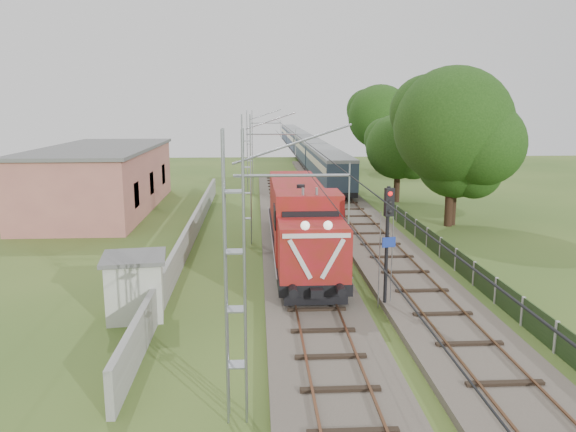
{
  "coord_description": "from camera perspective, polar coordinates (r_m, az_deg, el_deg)",
  "views": [
    {
      "loc": [
        -2.41,
        -22.31,
        8.61
      ],
      "look_at": [
        -0.59,
        9.62,
        2.2
      ],
      "focal_mm": 35.0,
      "sensor_mm": 36.0,
      "label": 1
    }
  ],
  "objects": [
    {
      "name": "tree_b",
      "position": [
        41.05,
        16.6,
        8.62
      ],
      "size": [
        8.65,
        8.24,
        11.22
      ],
      "color": "#392117",
      "rests_on": "ground"
    },
    {
      "name": "track_side",
      "position": [
        43.77,
        6.54,
        0.16
      ],
      "size": [
        4.2,
        80.0,
        0.45
      ],
      "color": "#6B6054",
      "rests_on": "ground"
    },
    {
      "name": "coach_rake",
      "position": [
        89.79,
        1.49,
        7.34
      ],
      "size": [
        2.82,
        84.01,
        3.25
      ],
      "color": "black",
      "rests_on": "ground"
    },
    {
      "name": "ground",
      "position": [
        24.03,
        2.75,
        -9.67
      ],
      "size": [
        140.0,
        140.0,
        0.0
      ],
      "primitive_type": "plane",
      "color": "#385520",
      "rests_on": "ground"
    },
    {
      "name": "catenary",
      "position": [
        34.61,
        -4.13,
        3.73
      ],
      "size": [
        3.31,
        70.0,
        8.0
      ],
      "color": "gray",
      "rests_on": "ground"
    },
    {
      "name": "track_main",
      "position": [
        30.59,
        1.39,
        -4.66
      ],
      "size": [
        4.2,
        70.0,
        0.45
      ],
      "color": "#6B6054",
      "rests_on": "ground"
    },
    {
      "name": "boundary_wall",
      "position": [
        35.43,
        -9.81,
        -1.65
      ],
      "size": [
        0.25,
        40.0,
        1.5
      ],
      "primitive_type": "cube",
      "color": "#9E9E99",
      "rests_on": "ground"
    },
    {
      "name": "tree_d",
      "position": [
        73.68,
        9.4,
        9.85
      ],
      "size": [
        8.53,
        8.13,
        11.06
      ],
      "color": "#392117",
      "rests_on": "ground"
    },
    {
      "name": "locomotive",
      "position": [
        31.3,
        1.22,
        -0.31
      ],
      "size": [
        3.08,
        17.61,
        4.47
      ],
      "color": "black",
      "rests_on": "ground"
    },
    {
      "name": "tree_a",
      "position": [
        41.69,
        16.73,
        5.48
      ],
      "size": [
        5.82,
        5.54,
        7.54
      ],
      "color": "#392117",
      "rests_on": "ground"
    },
    {
      "name": "relay_hut",
      "position": [
        23.89,
        -15.26,
        -6.87
      ],
      "size": [
        2.84,
        2.84,
        2.59
      ],
      "color": "beige",
      "rests_on": "ground"
    },
    {
      "name": "station_building",
      "position": [
        48.36,
        -18.36,
        3.65
      ],
      "size": [
        8.4,
        20.4,
        5.22
      ],
      "color": "tan",
      "rests_on": "ground"
    },
    {
      "name": "signal_post",
      "position": [
        23.55,
        10.13,
        -1.04
      ],
      "size": [
        0.58,
        0.46,
        5.3
      ],
      "color": "black",
      "rests_on": "ground"
    },
    {
      "name": "fence",
      "position": [
        28.51,
        18.39,
        -5.58
      ],
      "size": [
        0.12,
        32.0,
        1.2
      ],
      "color": "black",
      "rests_on": "ground"
    },
    {
      "name": "tree_c",
      "position": [
        50.57,
        11.23,
        6.86
      ],
      "size": [
        6.0,
        5.72,
        7.78
      ],
      "color": "#392117",
      "rests_on": "ground"
    }
  ]
}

